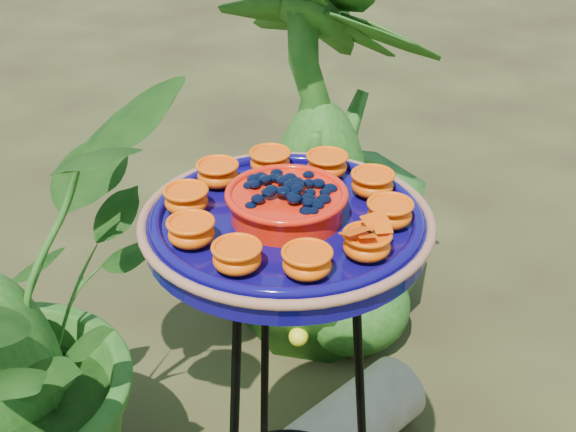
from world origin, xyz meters
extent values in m
torus|color=black|center=(-0.10, 0.05, 0.85)|extent=(0.33, 0.33, 0.02)
cylinder|color=black|center=(-0.05, 0.18, 0.43)|extent=(0.05, 0.08, 0.86)
cylinder|color=#0C0651|center=(-0.10, 0.05, 0.89)|extent=(0.58, 0.58, 0.04)
torus|color=#A96B4C|center=(-0.10, 0.05, 0.90)|extent=(0.46, 0.46, 0.02)
torus|color=#0C0651|center=(-0.10, 0.05, 0.91)|extent=(0.42, 0.42, 0.02)
cylinder|color=red|center=(-0.10, 0.05, 0.93)|extent=(0.23, 0.23, 0.04)
torus|color=red|center=(-0.10, 0.05, 0.95)|extent=(0.19, 0.19, 0.01)
ellipsoid|color=black|center=(-0.10, 0.05, 0.95)|extent=(0.15, 0.15, 0.03)
ellipsoid|color=orange|center=(0.05, 0.02, 0.92)|extent=(0.07, 0.07, 0.03)
cylinder|color=#EC5404|center=(0.05, 0.02, 0.94)|extent=(0.06, 0.06, 0.01)
ellipsoid|color=orange|center=(0.04, 0.11, 0.92)|extent=(0.07, 0.07, 0.03)
cylinder|color=#EC5404|center=(0.04, 0.11, 0.94)|extent=(0.06, 0.06, 0.01)
ellipsoid|color=orange|center=(-0.02, 0.19, 0.92)|extent=(0.07, 0.07, 0.03)
cylinder|color=#EC5404|center=(-0.02, 0.19, 0.94)|extent=(0.06, 0.06, 0.01)
ellipsoid|color=orange|center=(-0.11, 0.21, 0.92)|extent=(0.07, 0.07, 0.03)
cylinder|color=#EC5404|center=(-0.11, 0.21, 0.94)|extent=(0.06, 0.06, 0.01)
ellipsoid|color=orange|center=(-0.20, 0.17, 0.92)|extent=(0.07, 0.07, 0.03)
cylinder|color=#EC5404|center=(-0.20, 0.17, 0.94)|extent=(0.06, 0.06, 0.01)
ellipsoid|color=orange|center=(-0.26, 0.09, 0.92)|extent=(0.07, 0.07, 0.03)
cylinder|color=#EC5404|center=(-0.26, 0.09, 0.94)|extent=(0.06, 0.06, 0.01)
ellipsoid|color=orange|center=(-0.25, 0.00, 0.92)|extent=(0.07, 0.07, 0.03)
cylinder|color=#EC5404|center=(-0.25, 0.00, 0.94)|extent=(0.06, 0.06, 0.01)
ellipsoid|color=orange|center=(-0.19, -0.08, 0.92)|extent=(0.07, 0.07, 0.03)
cylinder|color=#EC5404|center=(-0.19, -0.08, 0.94)|extent=(0.06, 0.06, 0.01)
ellipsoid|color=orange|center=(-0.09, -0.10, 0.92)|extent=(0.07, 0.07, 0.03)
cylinder|color=#EC5404|center=(-0.09, -0.10, 0.94)|extent=(0.06, 0.06, 0.01)
ellipsoid|color=orange|center=(0.00, -0.07, 0.92)|extent=(0.07, 0.07, 0.03)
cylinder|color=#EC5404|center=(0.00, -0.07, 0.94)|extent=(0.06, 0.06, 0.01)
cylinder|color=black|center=(-0.09, -0.10, 0.95)|extent=(0.01, 0.03, 0.00)
cube|color=#FF6B05|center=(-0.11, -0.10, 0.95)|extent=(0.04, 0.04, 0.01)
cube|color=#FF6B05|center=(-0.07, -0.10, 0.95)|extent=(0.04, 0.04, 0.01)
imported|color=#164A13|center=(0.59, 0.68, 0.56)|extent=(0.78, 0.78, 1.11)
camera|label=1|loc=(-0.82, -0.73, 1.53)|focal=50.00mm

